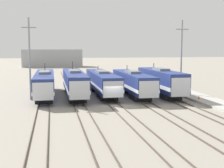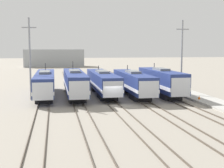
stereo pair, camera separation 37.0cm
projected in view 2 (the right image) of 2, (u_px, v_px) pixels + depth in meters
The scene contains 16 objects.
ground_plane at pixel (113, 104), 42.17m from camera, with size 400.00×400.00×0.00m, color gray.
rail_pair_far_left at pixel (43, 106), 40.51m from camera, with size 1.50×120.00×0.15m.
rail_pair_center_left at pixel (79, 105), 41.34m from camera, with size 1.51×120.00×0.15m.
rail_pair_center at pixel (113, 104), 42.17m from camera, with size 1.51×120.00×0.15m.
rail_pair_center_right at pixel (146, 103), 42.99m from camera, with size 1.51×120.00×0.15m.
rail_pair_far_right at pixel (177, 102), 43.82m from camera, with size 1.50×120.00×0.15m.
locomotive_far_left at pixel (45, 84), 48.46m from camera, with size 2.90×19.41×5.03m.
locomotive_center_left at pixel (75, 83), 48.87m from camera, with size 2.91×18.94×5.34m.
locomotive_center at pixel (103, 82), 50.82m from camera, with size 3.05×19.61×4.47m.
locomotive_center_right at pixel (133, 83), 49.46m from camera, with size 3.04×17.41×4.66m.
locomotive_far_right at pixel (162, 82), 49.90m from camera, with size 3.05×16.28×5.00m.
catenary_tower_left at pixel (30, 57), 45.38m from camera, with size 2.12×0.26×11.96m.
catenary_tower_right at pixel (182, 56), 49.60m from camera, with size 2.12×0.26×11.96m.
platform at pixel (207, 100), 44.63m from camera, with size 4.00×120.00×0.28m.
traffic_cone at pixel (199, 97), 44.70m from camera, with size 0.36×0.36×0.51m.
depot_building at pixel (54, 58), 127.28m from camera, with size 23.67×9.38×7.06m.
Camera 2 is at (-7.65, -40.87, 7.59)m, focal length 50.00 mm.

